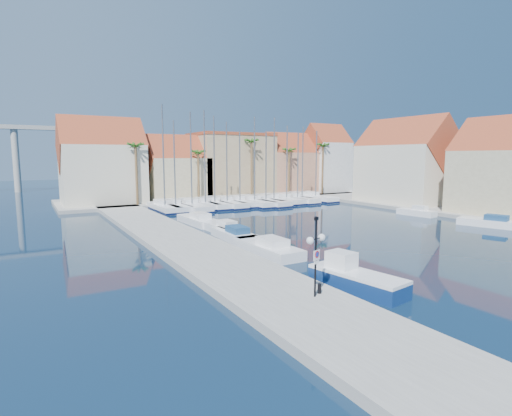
% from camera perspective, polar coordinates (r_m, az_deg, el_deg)
% --- Properties ---
extents(ground, '(260.00, 260.00, 0.00)m').
position_cam_1_polar(ground, '(29.34, 16.43, -8.39)').
color(ground, black).
rests_on(ground, ground).
extents(quay_west, '(6.00, 77.00, 0.50)m').
position_cam_1_polar(quay_west, '(35.61, -10.32, -5.01)').
color(quay_west, gray).
rests_on(quay_west, ground).
extents(shore_north, '(54.00, 16.00, 0.50)m').
position_cam_1_polar(shore_north, '(74.33, -5.60, 1.54)').
color(shore_north, gray).
rests_on(shore_north, ground).
extents(shore_east, '(12.00, 60.00, 0.50)m').
position_cam_1_polar(shore_east, '(63.31, 26.60, -0.25)').
color(shore_east, gray).
rests_on(shore_east, ground).
extents(lamp_post, '(1.40, 0.71, 4.27)m').
position_cam_1_polar(lamp_post, '(20.96, 8.56, -5.18)').
color(lamp_post, black).
rests_on(lamp_post, quay_west).
extents(bollard, '(0.21, 0.21, 0.53)m').
position_cam_1_polar(bollard, '(22.16, 9.05, -11.30)').
color(bollard, black).
rests_on(bollard, quay_west).
extents(fishing_boat, '(2.87, 6.18, 2.08)m').
position_cam_1_polar(fishing_boat, '(24.66, 13.89, -9.66)').
color(fishing_boat, navy).
rests_on(fishing_boat, ground).
extents(motorboat_west_0, '(2.50, 7.48, 1.40)m').
position_cam_1_polar(motorboat_west_0, '(32.50, 1.73, -5.62)').
color(motorboat_west_0, white).
rests_on(motorboat_west_0, ground).
extents(motorboat_west_1, '(2.30, 6.67, 1.40)m').
position_cam_1_polar(motorboat_west_1, '(37.64, -3.04, -3.82)').
color(motorboat_west_1, white).
rests_on(motorboat_west_1, ground).
extents(motorboat_west_2, '(2.14, 5.99, 1.40)m').
position_cam_1_polar(motorboat_west_2, '(40.91, -4.51, -2.92)').
color(motorboat_west_2, white).
rests_on(motorboat_west_2, ground).
extents(motorboat_west_3, '(2.59, 7.38, 1.40)m').
position_cam_1_polar(motorboat_west_3, '(46.73, -8.25, -1.68)').
color(motorboat_west_3, white).
rests_on(motorboat_west_3, ground).
extents(motorboat_east_0, '(3.76, 6.71, 1.40)m').
position_cam_1_polar(motorboat_east_0, '(51.65, 30.51, -1.77)').
color(motorboat_east_0, white).
rests_on(motorboat_east_0, ground).
extents(motorboat_east_1, '(2.20, 5.16, 1.40)m').
position_cam_1_polar(motorboat_east_1, '(56.93, 22.00, -0.51)').
color(motorboat_east_1, white).
rests_on(motorboat_east_1, ground).
extents(sailboat_0, '(2.57, 9.43, 14.91)m').
position_cam_1_polar(sailboat_0, '(58.53, -13.04, 0.16)').
color(sailboat_0, white).
rests_on(sailboat_0, ground).
extents(sailboat_1, '(2.46, 9.29, 12.81)m').
position_cam_1_polar(sailboat_1, '(58.97, -11.57, 0.23)').
color(sailboat_1, white).
rests_on(sailboat_1, ground).
extents(sailboat_2, '(2.85, 10.76, 14.06)m').
position_cam_1_polar(sailboat_2, '(59.38, -9.33, 0.32)').
color(sailboat_2, white).
rests_on(sailboat_2, ground).
extents(sailboat_3, '(2.31, 8.27, 14.49)m').
position_cam_1_polar(sailboat_3, '(60.47, -7.41, 0.55)').
color(sailboat_3, white).
rests_on(sailboat_3, ground).
extents(sailboat_4, '(3.10, 10.01, 13.77)m').
position_cam_1_polar(sailboat_4, '(61.55, -6.10, 0.64)').
color(sailboat_4, white).
rests_on(sailboat_4, ground).
extents(sailboat_5, '(3.21, 10.35, 12.95)m').
position_cam_1_polar(sailboat_5, '(62.16, -4.40, 0.71)').
color(sailboat_5, white).
rests_on(sailboat_5, ground).
extents(sailboat_6, '(3.07, 9.11, 11.66)m').
position_cam_1_polar(sailboat_6, '(63.07, -2.49, 0.82)').
color(sailboat_6, white).
rests_on(sailboat_6, ground).
extents(sailboat_7, '(2.88, 10.87, 13.89)m').
position_cam_1_polar(sailboat_7, '(63.72, -0.49, 0.90)').
color(sailboat_7, white).
rests_on(sailboat_7, ground).
extents(sailboat_8, '(3.87, 11.32, 11.70)m').
position_cam_1_polar(sailboat_8, '(64.33, 1.09, 0.93)').
color(sailboat_8, white).
rests_on(sailboat_8, ground).
extents(sailboat_9, '(2.99, 10.06, 13.99)m').
position_cam_1_polar(sailboat_9, '(66.15, 2.33, 1.15)').
color(sailboat_9, white).
rests_on(sailboat_9, ground).
extents(sailboat_10, '(3.06, 9.61, 12.78)m').
position_cam_1_polar(sailboat_10, '(67.16, 4.10, 1.22)').
color(sailboat_10, white).
rests_on(sailboat_10, ground).
extents(sailboat_11, '(3.28, 10.19, 11.76)m').
position_cam_1_polar(sailboat_11, '(68.37, 5.62, 1.30)').
color(sailboat_11, white).
rests_on(sailboat_11, ground).
extents(sailboat_12, '(2.71, 8.90, 12.79)m').
position_cam_1_polar(sailboat_12, '(70.08, 6.34, 1.47)').
color(sailboat_12, white).
rests_on(sailboat_12, ground).
extents(sailboat_13, '(3.23, 10.25, 12.14)m').
position_cam_1_polar(sailboat_13, '(71.00, 8.19, 1.49)').
color(sailboat_13, white).
rests_on(sailboat_13, ground).
extents(building_0, '(12.30, 9.00, 13.50)m').
position_cam_1_polar(building_0, '(67.14, -21.10, 5.81)').
color(building_0, beige).
rests_on(building_0, shore_north).
extents(building_1, '(10.30, 8.00, 11.00)m').
position_cam_1_polar(building_1, '(70.09, -11.29, 5.21)').
color(building_1, tan).
rests_on(building_1, shore_north).
extents(building_2, '(14.20, 10.20, 11.50)m').
position_cam_1_polar(building_2, '(75.25, -3.57, 6.21)').
color(building_2, tan).
rests_on(building_2, shore_north).
extents(building_3, '(10.30, 8.00, 12.00)m').
position_cam_1_polar(building_3, '(80.51, 4.46, 6.00)').
color(building_3, tan).
rests_on(building_3, shore_north).
extents(building_4, '(8.30, 8.00, 14.00)m').
position_cam_1_polar(building_4, '(85.15, 9.88, 6.74)').
color(building_4, silver).
rests_on(building_4, shore_north).
extents(building_5, '(9.00, 12.30, 12.50)m').
position_cam_1_polar(building_5, '(59.35, 32.58, 4.45)').
color(building_5, tan).
rests_on(building_5, shore_east).
extents(building_6, '(9.00, 14.30, 13.50)m').
position_cam_1_polar(building_6, '(68.19, 20.57, 5.85)').
color(building_6, beige).
rests_on(building_6, shore_east).
extents(palm_0, '(2.60, 2.60, 10.15)m').
position_cam_1_polar(palm_0, '(63.02, -16.84, 8.24)').
color(palm_0, brown).
rests_on(palm_0, shore_north).
extents(palm_1, '(2.60, 2.60, 9.15)m').
position_cam_1_polar(palm_1, '(66.06, -8.28, 7.61)').
color(palm_1, brown).
rests_on(palm_1, shore_north).
extents(palm_2, '(2.60, 2.60, 11.15)m').
position_cam_1_polar(palm_2, '(70.44, -0.64, 9.20)').
color(palm_2, brown).
rests_on(palm_2, shore_north).
extents(palm_3, '(2.60, 2.60, 9.65)m').
position_cam_1_polar(palm_3, '(74.68, 4.76, 8.00)').
color(palm_3, brown).
rests_on(palm_3, shore_north).
extents(palm_4, '(2.60, 2.60, 10.65)m').
position_cam_1_polar(palm_4, '(79.53, 9.56, 8.56)').
color(palm_4, brown).
rests_on(palm_4, shore_north).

